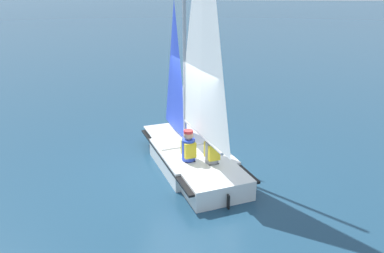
% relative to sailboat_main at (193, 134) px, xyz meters
% --- Properties ---
extents(ground_plane, '(260.00, 260.00, 0.00)m').
position_rel_sailboat_main_xyz_m(ground_plane, '(-0.03, 0.05, -0.88)').
color(ground_plane, navy).
extents(sailboat_main, '(3.19, 4.05, 6.14)m').
position_rel_sailboat_main_xyz_m(sailboat_main, '(0.00, 0.00, 0.00)').
color(sailboat_main, white).
rests_on(sailboat_main, ground_plane).
extents(sailor_helm, '(0.41, 0.42, 1.16)m').
position_rel_sailboat_main_xyz_m(sailor_helm, '(-0.03, -0.53, -0.25)').
color(sailor_helm, black).
rests_on(sailor_helm, ground_plane).
extents(sailor_crew, '(0.41, 0.42, 1.16)m').
position_rel_sailboat_main_xyz_m(sailor_crew, '(0.51, -0.57, -0.25)').
color(sailor_crew, black).
rests_on(sailor_crew, ground_plane).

